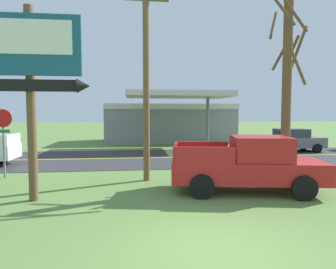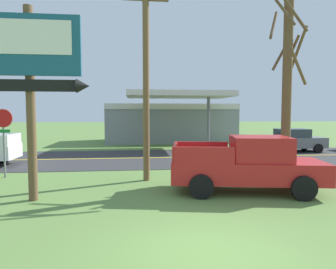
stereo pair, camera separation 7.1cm
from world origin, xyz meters
name	(u,v)px [view 1 (the left image)]	position (x,y,z in m)	size (l,w,h in m)	color
ground_plane	(214,252)	(0.00, 0.00, 0.00)	(180.00, 180.00, 0.00)	#5B7F3D
road_asphalt	(159,158)	(0.00, 13.00, 0.01)	(140.00, 8.00, 0.02)	#333335
road_centre_line	(159,158)	(0.00, 13.00, 0.02)	(126.00, 0.20, 0.01)	gold
motel_sign	(31,66)	(-4.65, 4.10, 4.19)	(3.42, 0.54, 6.04)	brown
stop_sign	(3,131)	(-7.05, 7.95, 2.03)	(0.80, 0.08, 2.95)	slate
utility_pole	(146,67)	(-1.03, 6.76, 4.60)	(2.03, 0.26, 8.58)	brown
bare_tree	(287,83)	(5.01, 6.87, 4.05)	(1.70, 1.83, 7.98)	brown
gas_station	(169,122)	(1.95, 23.80, 1.94)	(12.00, 11.50, 4.40)	gray
pickup_red_parked_on_lawn	(249,165)	(2.45, 4.49, 0.96)	(5.47, 2.92, 1.96)	red
car_grey_near_lane	(293,140)	(9.79, 15.00, 0.83)	(4.20, 2.00, 1.64)	slate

